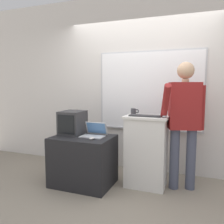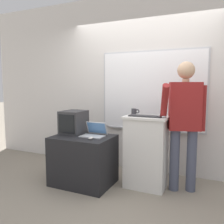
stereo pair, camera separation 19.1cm
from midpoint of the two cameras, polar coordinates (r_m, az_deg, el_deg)
The scene contains 11 objects.
ground_plane at distance 3.18m, azimuth -0.82°, elevation -20.31°, with size 30.00×30.00×0.00m, color gray.
back_wall at distance 4.01m, azimuth 5.87°, elevation 6.80°, with size 6.40×0.17×2.92m.
lectern_podium at distance 3.40m, azimuth 6.61°, elevation -9.38°, with size 0.60×0.42×1.01m.
side_desk at distance 3.52m, azimuth -8.51°, elevation -11.48°, with size 0.85×0.63×0.70m.
person_presenter at distance 3.30m, azimuth 15.37°, elevation -1.12°, with size 0.58×0.63×1.74m.
laptop at distance 3.44m, azimuth -5.83°, elevation -4.84°, with size 0.33×0.28×0.19m.
wireless_keyboard at distance 3.25m, azimuth 6.33°, elevation -0.91°, with size 0.44×0.14×0.02m.
computer_mouse_by_laptop at distance 3.23m, azimuth -6.60°, elevation -6.32°, with size 0.06×0.10×0.03m.
computer_mouse_by_keyboard at distance 3.19m, azimuth 10.84°, elevation -1.00°, with size 0.06×0.10×0.03m.
crt_monitor at distance 3.61m, azimuth -10.97°, elevation -2.50°, with size 0.33×0.38×0.35m.
coffee_mug at distance 3.49m, azimuth 3.70°, elevation 0.17°, with size 0.12×0.07×0.08m.
Camera 1 is at (0.97, -2.67, 1.44)m, focal length 38.00 mm.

